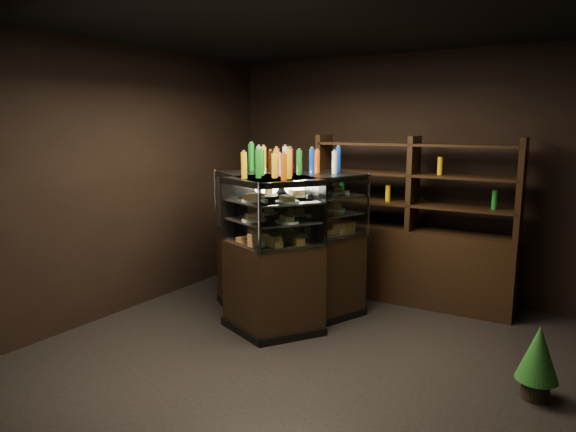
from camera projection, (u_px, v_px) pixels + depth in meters
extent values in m
plane|color=black|center=(311.00, 361.00, 4.68)|extent=(5.00, 5.00, 0.00)
cube|color=black|center=(410.00, 175.00, 6.49)|extent=(5.00, 0.02, 3.00)
cube|color=black|center=(39.00, 265.00, 2.34)|extent=(5.00, 0.02, 3.00)
cube|color=black|center=(118.00, 182.00, 5.73)|extent=(0.02, 5.00, 3.00)
cube|color=black|center=(314.00, 16.00, 4.15)|extent=(5.00, 5.00, 0.02)
cube|color=black|center=(296.00, 279.00, 5.60)|extent=(1.18, 1.60, 0.94)
cube|color=black|center=(296.00, 316.00, 5.68)|extent=(1.21, 1.64, 0.08)
cube|color=black|center=(297.00, 178.00, 5.41)|extent=(1.18, 1.60, 0.06)
cube|color=silver|center=(296.00, 236.00, 5.52)|extent=(1.10, 1.52, 0.02)
cube|color=silver|center=(296.00, 216.00, 5.48)|extent=(1.10, 1.52, 0.02)
cube|color=silver|center=(297.00, 197.00, 5.44)|extent=(1.10, 1.52, 0.02)
cube|color=white|center=(319.00, 211.00, 5.17)|extent=(0.51, 1.35, 0.66)
cylinder|color=silver|center=(368.00, 204.00, 5.60)|extent=(0.03, 0.03, 0.68)
cylinder|color=silver|center=(259.00, 219.00, 4.75)|extent=(0.03, 0.03, 0.68)
cube|color=black|center=(267.00, 277.00, 5.68)|extent=(1.59, 1.39, 0.94)
cube|color=black|center=(267.00, 313.00, 5.76)|extent=(1.64, 1.43, 0.08)
cube|color=black|center=(266.00, 178.00, 5.49)|extent=(1.59, 1.39, 0.06)
cube|color=silver|center=(267.00, 234.00, 5.60)|extent=(1.51, 1.31, 0.02)
cube|color=silver|center=(267.00, 214.00, 5.56)|extent=(1.51, 1.31, 0.02)
cube|color=silver|center=(266.00, 196.00, 5.52)|extent=(1.51, 1.31, 0.02)
cube|color=white|center=(234.00, 207.00, 5.39)|extent=(1.20, 0.80, 0.66)
cylinder|color=silver|center=(259.00, 219.00, 4.75)|extent=(0.03, 0.03, 0.68)
cylinder|color=silver|center=(216.00, 199.00, 6.04)|extent=(0.03, 0.03, 0.68)
cube|color=#BA9643|center=(251.00, 241.00, 5.12)|extent=(0.15, 0.20, 0.06)
cube|color=#BA9643|center=(265.00, 238.00, 5.23)|extent=(0.15, 0.20, 0.06)
cube|color=#BA9643|center=(279.00, 236.00, 5.33)|extent=(0.15, 0.20, 0.06)
cube|color=#BA9643|center=(292.00, 234.00, 5.43)|extent=(0.15, 0.20, 0.06)
cube|color=#BA9643|center=(305.00, 232.00, 5.53)|extent=(0.15, 0.20, 0.06)
cube|color=#BA9643|center=(317.00, 230.00, 5.63)|extent=(0.15, 0.20, 0.06)
cube|color=#BA9643|center=(329.00, 228.00, 5.73)|extent=(0.15, 0.20, 0.06)
cube|color=#BA9643|center=(340.00, 226.00, 5.84)|extent=(0.15, 0.20, 0.06)
cylinder|color=white|center=(254.00, 220.00, 5.15)|extent=(0.24, 0.24, 0.02)
cube|color=#BA9643|center=(254.00, 216.00, 5.15)|extent=(0.14, 0.19, 0.05)
cylinder|color=white|center=(296.00, 214.00, 5.47)|extent=(0.24, 0.24, 0.02)
cube|color=#BA9643|center=(296.00, 211.00, 5.47)|extent=(0.14, 0.19, 0.05)
cylinder|color=white|center=(335.00, 209.00, 5.80)|extent=(0.24, 0.24, 0.02)
cube|color=#BA9643|center=(335.00, 206.00, 5.79)|extent=(0.14, 0.19, 0.05)
cylinder|color=white|center=(253.00, 200.00, 5.12)|extent=(0.24, 0.24, 0.02)
cube|color=#BA9643|center=(253.00, 197.00, 5.11)|extent=(0.14, 0.19, 0.05)
cylinder|color=white|center=(297.00, 196.00, 5.44)|extent=(0.24, 0.24, 0.02)
cube|color=#BA9643|center=(297.00, 192.00, 5.43)|extent=(0.14, 0.19, 0.05)
cylinder|color=white|center=(335.00, 192.00, 5.76)|extent=(0.24, 0.24, 0.02)
cube|color=#BA9643|center=(335.00, 189.00, 5.75)|extent=(0.14, 0.19, 0.05)
cube|color=#BA9643|center=(245.00, 222.00, 6.12)|extent=(0.20, 0.17, 0.06)
cube|color=#BA9643|center=(250.00, 224.00, 5.96)|extent=(0.20, 0.17, 0.06)
cube|color=#BA9643|center=(255.00, 227.00, 5.81)|extent=(0.20, 0.17, 0.06)
cube|color=#BA9643|center=(261.00, 230.00, 5.65)|extent=(0.20, 0.17, 0.06)
cube|color=#BA9643|center=(267.00, 233.00, 5.50)|extent=(0.20, 0.17, 0.06)
cube|color=#BA9643|center=(273.00, 236.00, 5.34)|extent=(0.20, 0.17, 0.06)
cube|color=#BA9643|center=(279.00, 239.00, 5.19)|extent=(0.20, 0.17, 0.06)
cube|color=#BA9643|center=(286.00, 243.00, 5.04)|extent=(0.20, 0.17, 0.06)
cylinder|color=white|center=(249.00, 206.00, 6.05)|extent=(0.24, 0.24, 0.02)
cube|color=#BA9643|center=(249.00, 203.00, 6.04)|extent=(0.19, 0.16, 0.05)
cylinder|color=white|center=(267.00, 213.00, 5.56)|extent=(0.24, 0.24, 0.02)
cube|color=#BA9643|center=(266.00, 210.00, 5.55)|extent=(0.19, 0.16, 0.05)
cylinder|color=white|center=(287.00, 221.00, 5.07)|extent=(0.24, 0.24, 0.02)
cube|color=#BA9643|center=(287.00, 218.00, 5.06)|extent=(0.19, 0.16, 0.05)
cylinder|color=white|center=(249.00, 189.00, 6.01)|extent=(0.24, 0.24, 0.02)
cube|color=#BA9643|center=(249.00, 186.00, 6.00)|extent=(0.19, 0.16, 0.05)
cylinder|color=white|center=(266.00, 195.00, 5.52)|extent=(0.24, 0.24, 0.02)
cube|color=#BA9643|center=(266.00, 191.00, 5.51)|extent=(0.19, 0.16, 0.05)
cylinder|color=white|center=(287.00, 202.00, 5.03)|extent=(0.24, 0.24, 0.02)
cube|color=#BA9643|center=(287.00, 198.00, 5.02)|extent=(0.19, 0.16, 0.05)
cylinder|color=#B20C0A|center=(248.00, 165.00, 5.02)|extent=(0.06, 0.06, 0.28)
cylinder|color=silver|center=(248.00, 149.00, 4.99)|extent=(0.03, 0.03, 0.02)
cylinder|color=#0F38B2|center=(259.00, 164.00, 5.10)|extent=(0.06, 0.06, 0.28)
cylinder|color=silver|center=(259.00, 149.00, 5.07)|extent=(0.03, 0.03, 0.02)
cylinder|color=black|center=(270.00, 164.00, 5.18)|extent=(0.06, 0.06, 0.28)
cylinder|color=silver|center=(270.00, 149.00, 5.15)|extent=(0.03, 0.03, 0.02)
cylinder|color=#147223|center=(281.00, 163.00, 5.26)|extent=(0.06, 0.06, 0.28)
cylinder|color=silver|center=(281.00, 148.00, 5.23)|extent=(0.03, 0.03, 0.02)
cylinder|color=#D8590A|center=(292.00, 162.00, 5.34)|extent=(0.06, 0.06, 0.28)
cylinder|color=silver|center=(292.00, 148.00, 5.31)|extent=(0.03, 0.03, 0.02)
cylinder|color=yellow|center=(302.00, 162.00, 5.41)|extent=(0.06, 0.06, 0.28)
cylinder|color=silver|center=(302.00, 148.00, 5.39)|extent=(0.03, 0.03, 0.02)
cylinder|color=silver|center=(311.00, 161.00, 5.49)|extent=(0.06, 0.06, 0.28)
cylinder|color=silver|center=(312.00, 147.00, 5.47)|extent=(0.03, 0.03, 0.02)
cylinder|color=#B20C0A|center=(321.00, 161.00, 5.57)|extent=(0.06, 0.06, 0.28)
cylinder|color=silver|center=(321.00, 147.00, 5.55)|extent=(0.03, 0.03, 0.02)
cylinder|color=#0F38B2|center=(330.00, 160.00, 5.65)|extent=(0.06, 0.06, 0.28)
cylinder|color=silver|center=(330.00, 147.00, 5.63)|extent=(0.03, 0.03, 0.02)
cylinder|color=black|center=(339.00, 160.00, 5.73)|extent=(0.06, 0.06, 0.28)
cylinder|color=silver|center=(339.00, 146.00, 5.70)|extent=(0.03, 0.03, 0.02)
cylinder|color=#B20C0A|center=(247.00, 158.00, 6.00)|extent=(0.06, 0.06, 0.28)
cylinder|color=silver|center=(247.00, 145.00, 5.97)|extent=(0.03, 0.03, 0.02)
cylinder|color=#0F38B2|center=(251.00, 159.00, 5.88)|extent=(0.06, 0.06, 0.28)
cylinder|color=silver|center=(251.00, 146.00, 5.85)|extent=(0.03, 0.03, 0.02)
cylinder|color=black|center=(255.00, 160.00, 5.76)|extent=(0.06, 0.06, 0.28)
cylinder|color=silver|center=(255.00, 146.00, 5.73)|extent=(0.03, 0.03, 0.02)
cylinder|color=#147223|center=(259.00, 160.00, 5.64)|extent=(0.06, 0.06, 0.28)
cylinder|color=silver|center=(259.00, 147.00, 5.61)|extent=(0.03, 0.03, 0.02)
cylinder|color=#D8590A|center=(264.00, 161.00, 5.52)|extent=(0.06, 0.06, 0.28)
cylinder|color=silver|center=(264.00, 147.00, 5.49)|extent=(0.03, 0.03, 0.02)
cylinder|color=yellow|center=(268.00, 162.00, 5.40)|extent=(0.06, 0.06, 0.28)
cylinder|color=silver|center=(268.00, 148.00, 5.37)|extent=(0.03, 0.03, 0.02)
cylinder|color=silver|center=(273.00, 163.00, 5.28)|extent=(0.06, 0.06, 0.28)
cylinder|color=silver|center=(273.00, 148.00, 5.25)|extent=(0.03, 0.03, 0.02)
cylinder|color=#B20C0A|center=(278.00, 164.00, 5.16)|extent=(0.06, 0.06, 0.28)
cylinder|color=silver|center=(278.00, 149.00, 5.13)|extent=(0.03, 0.03, 0.02)
cylinder|color=#0F38B2|center=(284.00, 165.00, 5.04)|extent=(0.06, 0.06, 0.28)
cylinder|color=silver|center=(284.00, 149.00, 5.01)|extent=(0.03, 0.03, 0.02)
cylinder|color=black|center=(289.00, 166.00, 4.92)|extent=(0.06, 0.06, 0.28)
cylinder|color=silver|center=(289.00, 150.00, 4.89)|extent=(0.03, 0.03, 0.02)
cylinder|color=black|center=(535.00, 389.00, 4.04)|extent=(0.21, 0.21, 0.16)
cone|color=#18541D|center=(538.00, 353.00, 3.98)|extent=(0.32, 0.32, 0.44)
cone|color=#18541D|center=(540.00, 335.00, 3.96)|extent=(0.25, 0.25, 0.31)
cube|color=black|center=(410.00, 265.00, 6.20)|extent=(2.41, 0.52, 0.90)
cube|color=black|center=(324.00, 178.00, 6.60)|extent=(0.08, 0.38, 1.10)
cube|color=black|center=(413.00, 183.00, 6.02)|extent=(0.08, 0.38, 1.10)
cube|color=black|center=(521.00, 189.00, 5.45)|extent=(0.08, 0.38, 1.10)
cube|color=black|center=(412.00, 204.00, 6.07)|extent=(2.36, 0.48, 0.03)
cube|color=black|center=(413.00, 175.00, 6.00)|extent=(2.36, 0.48, 0.03)
cube|color=black|center=(415.00, 145.00, 5.94)|extent=(2.36, 0.48, 0.03)
cylinder|color=#B20C0A|center=(342.00, 189.00, 6.49)|extent=(0.06, 0.06, 0.22)
cylinder|color=#0F38B2|center=(388.00, 192.00, 6.19)|extent=(0.06, 0.06, 0.22)
cylinder|color=black|center=(439.00, 195.00, 5.90)|extent=(0.06, 0.06, 0.22)
cylinder|color=#147223|center=(494.00, 199.00, 5.60)|extent=(0.06, 0.06, 0.22)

